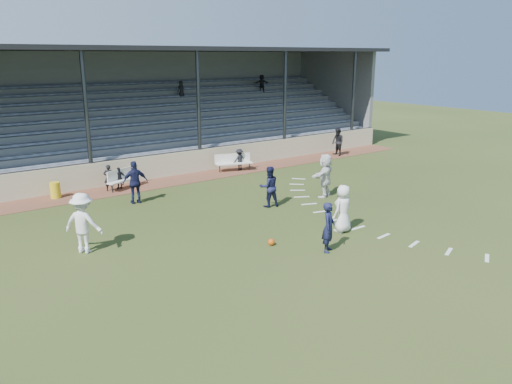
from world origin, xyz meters
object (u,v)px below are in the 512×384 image
(player_white_lead, at_px, (343,209))
(official, at_px, (338,142))
(bench_right, at_px, (233,161))
(trash_bin, at_px, (55,190))
(bench_left, at_px, (124,176))
(player_navy_lead, at_px, (329,227))
(football, at_px, (271,242))

(player_white_lead, distance_m, official, 14.18)
(bench_right, bearing_deg, player_white_lead, -84.11)
(bench_right, bearing_deg, official, 15.82)
(official, bearing_deg, trash_bin, -85.03)
(player_white_lead, bearing_deg, bench_left, -77.29)
(bench_right, xyz_separation_m, trash_bin, (-9.38, 0.29, -0.21))
(trash_bin, height_order, player_navy_lead, player_navy_lead)
(player_white_lead, xyz_separation_m, official, (10.02, 10.03, 0.01))
(football, bearing_deg, bench_left, 95.80)
(bench_left, relative_size, player_white_lead, 1.15)
(trash_bin, distance_m, player_white_lead, 12.82)
(trash_bin, distance_m, football, 11.04)
(football, bearing_deg, bench_right, 62.26)
(bench_left, distance_m, official, 13.96)
(football, bearing_deg, official, 36.51)
(player_navy_lead, bearing_deg, football, 92.50)
(bench_right, distance_m, official, 7.73)
(football, height_order, player_navy_lead, player_navy_lead)
(bench_left, height_order, player_white_lead, player_white_lead)
(football, distance_m, official, 16.11)
(bench_right, bearing_deg, football, -99.29)
(trash_bin, relative_size, official, 0.41)
(bench_right, bearing_deg, player_navy_lead, -91.12)
(player_navy_lead, bearing_deg, official, 8.21)
(bench_right, bearing_deg, bench_left, -162.57)
(bench_left, relative_size, bench_right, 0.99)
(bench_right, height_order, trash_bin, bench_right)
(bench_right, relative_size, player_white_lead, 1.16)
(trash_bin, relative_size, football, 3.10)
(bench_right, height_order, player_white_lead, player_white_lead)
(trash_bin, relative_size, player_white_lead, 0.41)
(player_navy_lead, distance_m, official, 16.17)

